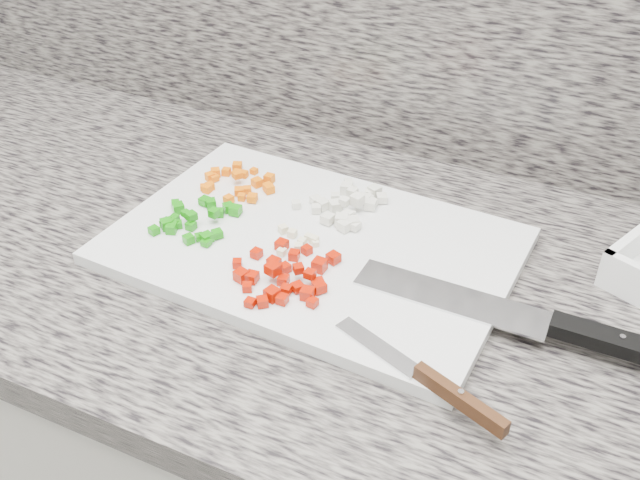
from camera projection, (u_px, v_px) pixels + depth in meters
The scene contains 9 objects.
countertop at pixel (334, 272), 0.88m from camera, with size 3.96×0.64×0.04m, color #6A655D.
cutting_board at pixel (312, 246), 0.88m from camera, with size 0.48×0.32×0.02m, color silver.
carrot_pile at pixel (239, 182), 0.98m from camera, with size 0.11×0.10×0.02m.
onion_pile at pixel (349, 204), 0.93m from camera, with size 0.11×0.12×0.02m.
green_pepper_pile at pixel (194, 220), 0.90m from camera, with size 0.10×0.10×0.02m.
red_pepper_pile at pixel (286, 275), 0.81m from camera, with size 0.12×0.13×0.02m.
garlic_pile at pixel (297, 240), 0.87m from camera, with size 0.06×0.05×0.01m.
chef_knife at pixel (558, 327), 0.74m from camera, with size 0.36×0.05×0.02m.
paring_knife at pixel (437, 385), 0.68m from camera, with size 0.20×0.09×0.02m.
Camera 1 is at (0.28, 0.80, 1.43)m, focal length 40.00 mm.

